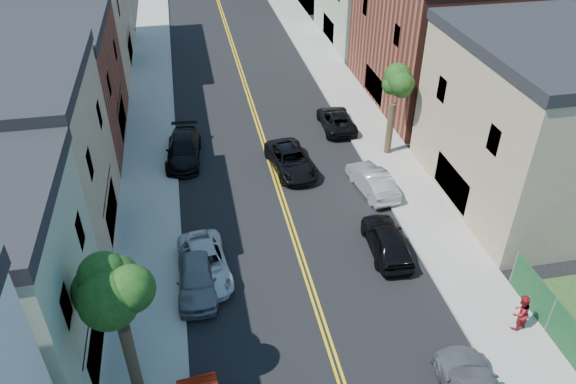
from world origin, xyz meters
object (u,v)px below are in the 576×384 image
black_car_right (387,240)px  black_suv_lane (291,160)px  silver_car_right (372,181)px  dark_car_right_far (336,120)px  black_car_left (184,149)px  pedestrian_right (520,312)px  grey_car_left (197,277)px  white_pickup (205,263)px

black_car_right → black_suv_lane: 9.38m
silver_car_right → dark_car_right_far: (0.02, 8.25, -0.08)m
black_car_left → silver_car_right: (10.98, -5.93, -0.03)m
silver_car_right → pedestrian_right: pedestrian_right is taller
dark_car_right_far → black_suv_lane: black_suv_lane is taller
grey_car_left → dark_car_right_far: (10.85, 14.57, -0.12)m
silver_car_right → white_pickup: bearing=19.3°
black_car_left → black_car_right: bearing=-43.4°
grey_car_left → silver_car_right: size_ratio=1.02×
black_car_left → dark_car_right_far: black_car_left is taller
white_pickup → grey_car_left: (-0.44, -0.96, 0.10)m
black_car_left → black_suv_lane: 7.16m
grey_car_left → silver_car_right: (10.83, 6.32, -0.04)m
white_pickup → black_car_right: 9.37m
black_car_left → silver_car_right: size_ratio=1.18×
black_car_right → silver_car_right: size_ratio=1.03×
white_pickup → grey_car_left: bearing=-119.5°
dark_car_right_far → black_car_right: bearing=86.7°
silver_car_right → black_suv_lane: size_ratio=0.88×
dark_car_right_far → white_pickup: bearing=53.6°
white_pickup → black_car_right: (9.37, -0.14, 0.11)m
dark_car_right_far → pedestrian_right: (2.80, -19.85, 0.43)m
black_car_left → black_suv_lane: black_car_left is taller
pedestrian_right → grey_car_left: bearing=-36.2°
black_car_right → pedestrian_right: bearing=125.4°
black_car_right → dark_car_right_far: 13.78m
white_pickup → black_suv_lane: bearing=49.6°
white_pickup → pedestrian_right: pedestrian_right is taller
grey_car_left → black_car_right: black_car_right is taller
black_suv_lane → dark_car_right_far: bearing=41.8°
dark_car_right_far → pedestrian_right: 20.06m
black_car_right → black_car_left: bearing=-45.8°
white_pickup → dark_car_right_far: (10.42, 13.60, -0.02)m
black_car_left → grey_car_left: bearing=-83.7°
grey_car_left → pedestrian_right: bearing=-19.1°
white_pickup → black_car_left: black_car_left is taller
pedestrian_right → white_pickup: bearing=-40.4°
white_pickup → black_suv_lane: (6.07, 8.64, 0.03)m
black_car_left → silver_car_right: 12.47m
black_car_right → dark_car_right_far: black_car_right is taller
black_car_right → black_suv_lane: black_car_right is taller
white_pickup → black_car_right: bearing=-6.1°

